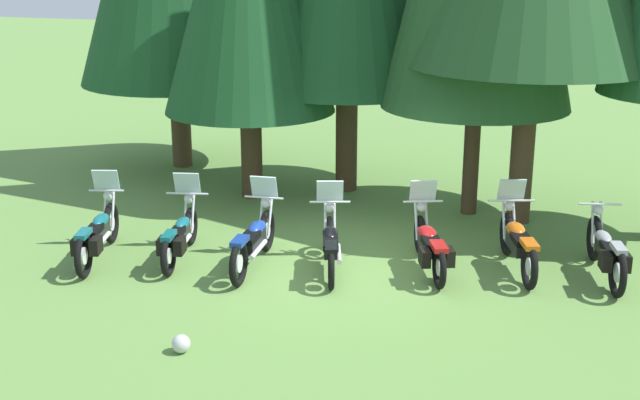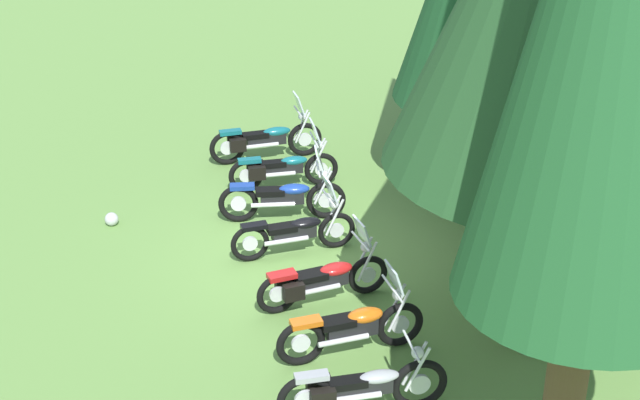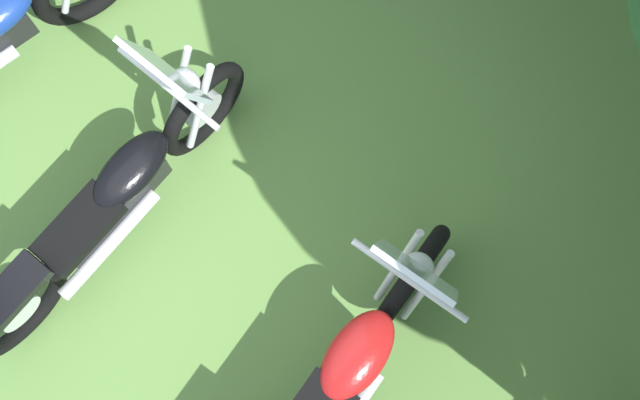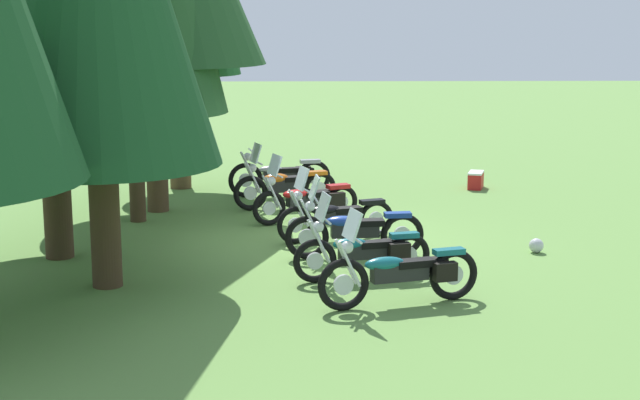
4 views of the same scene
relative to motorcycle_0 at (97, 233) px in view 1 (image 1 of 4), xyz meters
The scene contains 9 objects.
ground_plane 4.05m from the motorcycle_0, 13.01° to the left, with size 80.00×80.00×0.00m, color #608C42.
motorcycle_0 is the anchor object (origin of this frame).
motorcycle_1 1.36m from the motorcycle_0, 17.95° to the left, with size 0.85×2.11×1.34m.
motorcycle_2 2.64m from the motorcycle_0, 11.33° to the left, with size 0.67×2.30×1.37m.
motorcycle_3 3.89m from the motorcycle_0, 11.55° to the left, with size 0.91×2.10×1.34m.
motorcycle_4 5.47m from the motorcycle_0, 13.07° to the left, with size 1.06×2.05×1.34m.
motorcycle_5 6.88m from the motorcycle_0, 14.35° to the left, with size 0.98×2.13×1.37m.
motorcycle_6 8.21m from the motorcycle_0, 12.47° to the left, with size 0.85×2.25×1.03m.
dropped_helmet 3.85m from the motorcycle_0, 42.11° to the right, with size 0.24×0.24×0.24m, color silver.
Camera 1 is at (3.67, -12.18, 5.03)m, focal length 47.01 mm.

